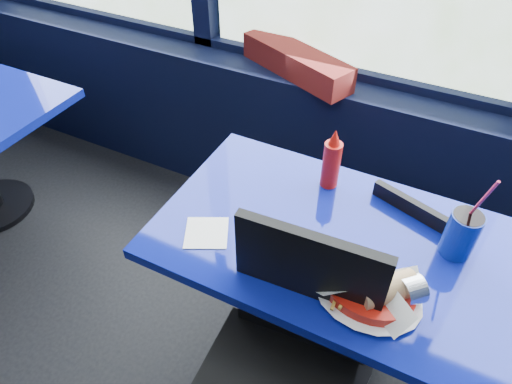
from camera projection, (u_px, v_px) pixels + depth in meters
name	position (u px, v px, depth m)	size (l,w,h in m)	color
window_sill	(333.00, 152.00, 2.36)	(5.00, 0.26, 0.80)	black
near_table	(336.00, 275.00, 1.57)	(1.20, 0.70, 0.75)	black
chair_near_front	(283.00, 358.00, 1.35)	(0.47, 0.48, 0.99)	black
chair_near_back	(397.00, 249.00, 1.79)	(0.46, 0.46, 0.81)	black
planter_box	(296.00, 62.00, 2.11)	(0.60, 0.15, 0.12)	maroon
food_basket	(371.00, 291.00, 1.26)	(0.32, 0.32, 0.10)	#B5150C
ketchup_bottle	(332.00, 161.00, 1.58)	(0.06, 0.06, 0.24)	#B5150C
soda_cup	(462.00, 233.00, 1.36)	(0.10, 0.10, 0.33)	navy
napkin	(207.00, 233.00, 1.47)	(0.14, 0.14, 0.00)	white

